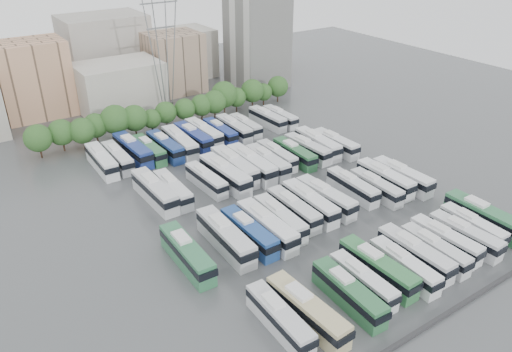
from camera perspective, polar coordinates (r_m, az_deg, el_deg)
ground at (r=85.80m, az=3.17°, el=-3.09°), size 220.00×220.00×0.00m
parapet at (r=67.69m, az=20.78°, el=-14.63°), size 56.00×0.50×0.50m
tree_line at (r=116.82m, az=-9.59°, el=7.50°), size 65.56×7.67×8.25m
city_buildings at (r=140.20m, az=-17.69°, el=11.54°), size 102.00×35.00×20.00m
apartment_tower at (r=144.03m, az=0.15°, el=15.32°), size 14.00×14.00×26.00m
electricity_pylon at (r=120.78m, az=-10.70°, el=15.19°), size 9.00×6.91×33.83m
bus_r0_s1 at (r=61.05m, az=2.71°, el=-15.92°), size 2.87×11.57×3.61m
bus_r0_s2 at (r=61.93m, az=5.86°, el=-15.05°), size 3.35×12.83×3.99m
bus_r0_s4 at (r=65.21m, az=10.54°, el=-12.97°), size 3.21×12.15×3.78m
bus_r0_s5 at (r=67.65m, az=12.11°, el=-11.60°), size 2.67×11.04×3.45m
bus_r0_s6 at (r=69.87m, az=13.73°, el=-10.12°), size 2.93×12.52×3.91m
bus_r0_s7 at (r=71.34m, az=16.57°, el=-9.83°), size 3.04×11.50×3.57m
bus_r0_s8 at (r=73.96m, az=17.72°, el=-8.42°), size 2.77×12.18×3.81m
bus_r0_s9 at (r=75.88m, az=19.75°, el=-7.91°), size 2.68×11.23×3.51m
bus_r0_s10 at (r=78.43m, az=20.83°, el=-6.85°), size 2.81×11.39×3.55m
bus_r0_s11 at (r=80.53m, az=22.78°, el=-6.27°), size 2.93×11.53×3.59m
bus_r0_s12 at (r=83.35m, az=23.51°, el=-5.28°), size 2.86×11.04×3.44m
bus_r0_s13 at (r=85.97m, az=24.58°, el=-4.21°), size 3.00×13.16×4.12m
bus_r1_s0 at (r=70.99m, az=-7.90°, el=-8.75°), size 3.14×12.96×4.05m
bus_r1_s2 at (r=73.63m, az=-3.50°, el=-6.92°), size 3.39×13.63×4.25m
bus_r1_s3 at (r=74.77m, az=-0.82°, el=-6.45°), size 2.83×12.29×3.85m
bus_r1_s4 at (r=75.97m, az=1.25°, el=-5.73°), size 2.86×13.03×4.09m
bus_r1_s5 at (r=78.17m, az=2.76°, el=-4.85°), size 3.10×12.03×3.74m
bus_r1_s6 at (r=80.71m, az=4.34°, el=-3.78°), size 2.84×11.87×3.71m
bus_r1_s7 at (r=82.45m, az=6.18°, el=-3.05°), size 3.13×12.58×3.92m
bus_r1_s8 at (r=84.35m, az=7.97°, el=-2.41°), size 3.24×12.56×3.91m
bus_r1_s10 at (r=88.72m, az=10.98°, el=-1.18°), size 2.91×11.53×3.59m
bus_r1_s11 at (r=89.49m, az=13.57°, el=-1.23°), size 2.72×11.29×3.52m
bus_r1_s12 at (r=92.43m, az=14.54°, el=-0.26°), size 2.92×12.37×3.87m
bus_r1_s13 at (r=93.95m, az=16.38°, el=-0.03°), size 2.89×12.51×3.91m
bus_r2_s1 at (r=86.85m, az=-11.49°, el=-1.68°), size 3.19×13.42×4.19m
bus_r2_s2 at (r=87.30m, az=-9.48°, el=-1.52°), size 2.85×11.73×3.66m
bus_r2_s4 at (r=89.89m, az=-5.70°, el=-0.40°), size 2.86×11.29×3.52m
bus_r2_s5 at (r=90.67m, az=-3.56°, el=0.21°), size 3.43×13.68×4.26m
bus_r2_s6 at (r=93.49m, az=-2.47°, el=1.14°), size 3.30×13.69×4.27m
bus_r2_s7 at (r=94.24m, az=-0.54°, el=1.40°), size 3.14×13.73×4.30m
bus_r2_s8 at (r=95.61m, az=1.34°, el=1.65°), size 2.97×12.27×3.83m
bus_r2_s9 at (r=98.58m, az=2.40°, el=2.37°), size 2.70×11.27×3.52m
bus_r2_s10 at (r=99.40m, az=4.43°, el=2.59°), size 2.91×11.91×3.72m
bus_r2_s11 at (r=101.71m, az=5.88°, el=3.13°), size 3.17×11.98×3.72m
bus_r2_s12 at (r=103.94m, az=7.07°, el=3.71°), size 3.35×12.85×4.00m
bus_r2_s13 at (r=104.92m, az=9.07°, el=3.72°), size 2.74×11.87×3.71m
bus_r3_s0 at (r=100.38m, az=-17.22°, el=1.70°), size 2.97×12.70×3.97m
bus_r3_s1 at (r=101.15m, az=-15.54°, el=2.06°), size 2.63×11.82×3.70m
bus_r3_s2 at (r=103.15m, az=-13.91°, el=2.95°), size 3.56×13.59×4.23m
bus_r3_s3 at (r=103.15m, az=-12.13°, el=2.97°), size 2.86×11.67×3.64m
bus_r3_s4 at (r=103.73m, az=-10.34°, el=3.37°), size 3.03×12.48×3.89m
bus_r3_s5 at (r=104.73m, az=-8.69°, el=3.83°), size 3.55×13.34×4.15m
bus_r3_s6 at (r=107.16m, az=-7.19°, el=4.44°), size 3.18×12.68×3.95m
bus_r3_s7 at (r=109.11m, az=-5.99°, el=4.94°), size 3.04×12.62×3.94m
bus_r3_s8 at (r=109.77m, az=-4.12°, el=5.08°), size 2.64×11.57×3.62m
bus_r3_s9 at (r=111.17m, az=-2.54°, el=5.48°), size 2.78×12.15×3.80m
bus_r3_s10 at (r=113.03m, az=-1.21°, el=5.77°), size 2.54×10.83×3.38m
bus_r3_s12 at (r=116.83m, az=1.32°, el=6.59°), size 3.02×11.85×3.69m
bus_r3_s13 at (r=118.26m, az=2.77°, el=6.78°), size 2.47×11.08×3.47m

